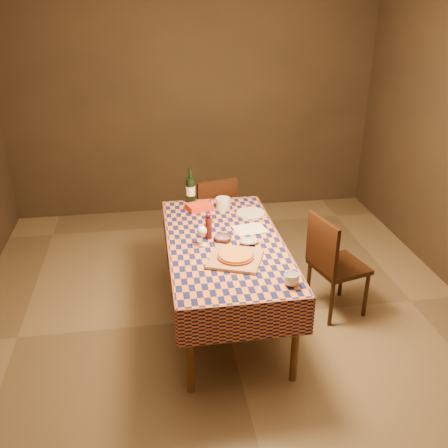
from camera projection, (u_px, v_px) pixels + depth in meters
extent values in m
plane|color=brown|center=(225.00, 318.00, 4.41)|extent=(5.00, 5.00, 0.00)
cube|color=#34271D|center=(193.00, 106.00, 6.07)|extent=(4.50, 0.10, 2.70)
cube|color=#34271D|center=(347.00, 431.00, 1.60)|extent=(4.50, 0.10, 2.70)
cylinder|color=brown|center=(190.00, 349.00, 3.46)|extent=(0.06, 0.06, 0.75)
cylinder|color=brown|center=(295.00, 339.00, 3.56)|extent=(0.06, 0.06, 0.75)
cylinder|color=brown|center=(174.00, 241.00, 4.94)|extent=(0.06, 0.06, 0.75)
cylinder|color=brown|center=(249.00, 236.00, 5.05)|extent=(0.06, 0.06, 0.75)
cube|color=brown|center=(225.00, 244.00, 4.10)|extent=(0.90, 1.80, 0.03)
cube|color=brown|center=(225.00, 242.00, 4.09)|extent=(0.92, 1.82, 0.02)
cube|color=brown|center=(246.00, 323.00, 3.33)|extent=(0.94, 0.01, 0.30)
cube|color=brown|center=(211.00, 213.00, 4.96)|extent=(0.94, 0.01, 0.30)
cube|color=brown|center=(169.00, 261.00, 4.08)|extent=(0.01, 1.84, 0.30)
cube|color=brown|center=(279.00, 253.00, 4.21)|extent=(0.01, 1.84, 0.30)
cube|color=#A16E4B|center=(236.00, 259.00, 3.79)|extent=(0.50, 0.50, 0.02)
cylinder|color=#903818|center=(236.00, 256.00, 3.78)|extent=(0.34, 0.34, 0.02)
cylinder|color=orange|center=(236.00, 255.00, 3.78)|extent=(0.31, 0.31, 0.01)
cylinder|color=#461012|center=(209.00, 228.00, 4.08)|extent=(0.07, 0.07, 0.19)
sphere|color=#461012|center=(208.00, 216.00, 4.04)|extent=(0.04, 0.04, 0.04)
imported|color=#644B54|center=(223.00, 239.00, 4.07)|extent=(0.17, 0.17, 0.04)
cylinder|color=white|center=(202.00, 244.00, 4.02)|extent=(0.07, 0.07, 0.01)
cylinder|color=white|center=(202.00, 240.00, 4.01)|extent=(0.01, 0.01, 0.08)
sphere|color=white|center=(202.00, 231.00, 3.97)|extent=(0.08, 0.08, 0.08)
ellipsoid|color=#44080B|center=(202.00, 232.00, 3.98)|extent=(0.05, 0.05, 0.03)
cylinder|color=black|center=(191.00, 190.00, 4.77)|extent=(0.10, 0.10, 0.25)
cylinder|color=black|center=(190.00, 173.00, 4.69)|extent=(0.04, 0.04, 0.10)
cylinder|color=white|center=(191.00, 190.00, 4.77)|extent=(0.10, 0.10, 0.09)
cylinder|color=silver|center=(223.00, 204.00, 4.65)|extent=(0.16, 0.16, 0.11)
cube|color=red|center=(199.00, 207.00, 4.65)|extent=(0.27, 0.22, 0.06)
cylinder|color=silver|center=(251.00, 213.00, 4.57)|extent=(0.34, 0.34, 0.02)
imported|color=white|center=(291.00, 280.00, 3.46)|extent=(0.13, 0.13, 0.09)
cube|color=white|center=(250.00, 229.00, 4.28)|extent=(0.29, 0.24, 0.00)
ellipsoid|color=#A2B0CF|center=(249.00, 241.00, 4.03)|extent=(0.17, 0.13, 0.05)
cube|color=black|center=(211.00, 217.00, 5.28)|extent=(0.51, 0.51, 0.04)
cube|color=black|center=(218.00, 202.00, 5.01)|extent=(0.42, 0.13, 0.46)
cylinder|color=black|center=(220.00, 227.00, 5.60)|extent=(0.04, 0.04, 0.43)
cylinder|color=black|center=(190.00, 233.00, 5.47)|extent=(0.04, 0.04, 0.43)
cylinder|color=black|center=(233.00, 241.00, 5.30)|extent=(0.04, 0.04, 0.43)
cylinder|color=black|center=(201.00, 247.00, 5.17)|extent=(0.04, 0.04, 0.43)
cube|color=black|center=(339.00, 266.00, 4.34)|extent=(0.51, 0.51, 0.04)
cube|color=black|center=(322.00, 245.00, 4.16)|extent=(0.14, 0.42, 0.46)
cylinder|color=black|center=(366.00, 295.00, 4.36)|extent=(0.04, 0.04, 0.43)
cylinder|color=black|center=(341.00, 275.00, 4.66)|extent=(0.04, 0.04, 0.43)
cylinder|color=black|center=(331.00, 304.00, 4.23)|extent=(0.04, 0.04, 0.43)
cylinder|color=black|center=(308.00, 284.00, 4.53)|extent=(0.04, 0.04, 0.43)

